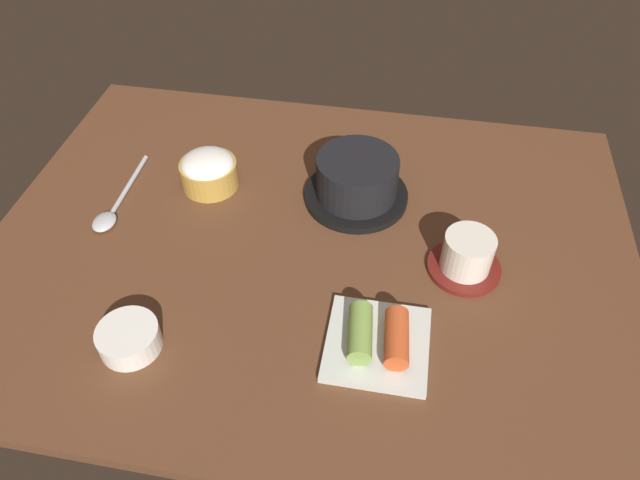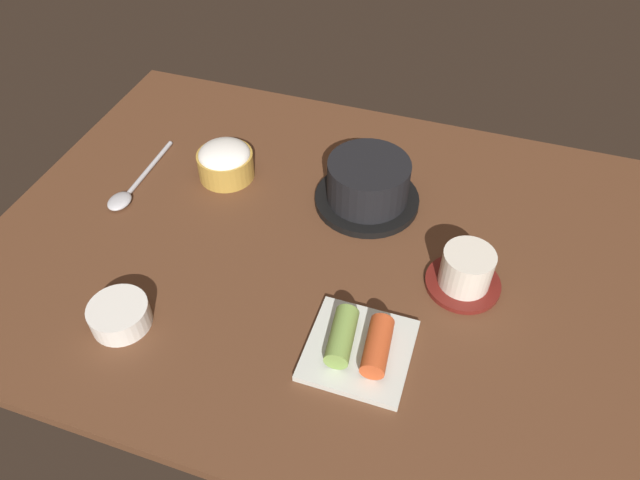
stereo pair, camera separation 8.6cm
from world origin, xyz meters
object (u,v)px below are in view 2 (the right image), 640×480
object	(u,v)px
tea_cup_with_saucer	(466,271)
spoon	(129,190)
kimchi_plate	(359,346)
side_bowl_near	(119,314)
stone_pot	(368,184)
rice_bowl	(225,161)

from	to	relation	value
tea_cup_with_saucer	spoon	bearing A→B (deg)	177.61
kimchi_plate	side_bowl_near	distance (cm)	32.60
stone_pot	kimchi_plate	world-z (taller)	stone_pot
rice_bowl	tea_cup_with_saucer	xyz separation A→B (cm)	(42.92, -11.90, -0.14)
stone_pot	rice_bowl	size ratio (longest dim) A/B	1.80
stone_pot	rice_bowl	distance (cm)	25.04
stone_pot	spoon	world-z (taller)	stone_pot
stone_pot	spoon	size ratio (longest dim) A/B	0.88
rice_bowl	spoon	xyz separation A→B (cm)	(-13.67, -9.54, -2.56)
stone_pot	tea_cup_with_saucer	size ratio (longest dim) A/B	1.59
rice_bowl	spoon	distance (cm)	16.86
side_bowl_near	stone_pot	bearing A→B (deg)	53.53
tea_cup_with_saucer	kimchi_plate	xyz separation A→B (cm)	(-11.20, -15.81, -1.52)
stone_pot	spoon	distance (cm)	40.21
stone_pot	kimchi_plate	xyz separation A→B (cm)	(6.72, -28.65, -2.46)
kimchi_plate	stone_pot	bearing A→B (deg)	103.21
kimchi_plate	spoon	xyz separation A→B (cm)	(-45.40, 18.17, -0.90)
kimchi_plate	spoon	distance (cm)	48.90
stone_pot	spoon	bearing A→B (deg)	-164.83
rice_bowl	side_bowl_near	world-z (taller)	rice_bowl
side_bowl_near	spoon	bearing A→B (deg)	119.15
kimchi_plate	side_bowl_near	world-z (taller)	kimchi_plate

